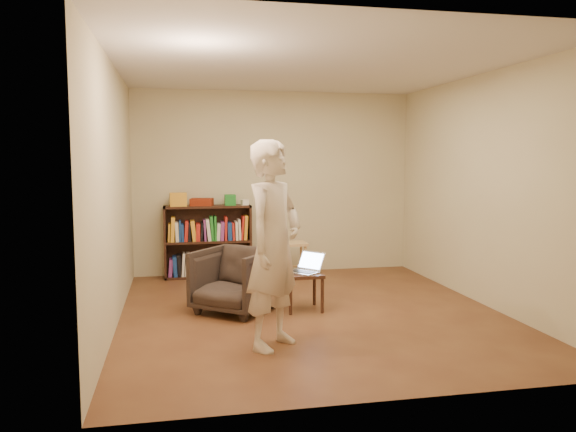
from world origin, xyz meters
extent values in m
plane|color=#4F2919|center=(0.00, 0.00, 0.00)|extent=(4.50, 4.50, 0.00)
plane|color=silver|center=(0.00, 0.00, 2.60)|extent=(4.50, 4.50, 0.00)
plane|color=beige|center=(0.00, 2.25, 1.30)|extent=(4.00, 0.00, 4.00)
plane|color=beige|center=(-2.00, 0.00, 1.30)|extent=(0.00, 4.50, 4.50)
plane|color=beige|center=(2.00, 0.00, 1.30)|extent=(0.00, 4.50, 4.50)
cube|color=black|center=(-1.56, 2.08, 0.50)|extent=(0.03, 0.30, 1.00)
cube|color=black|center=(-0.39, 2.08, 0.50)|extent=(0.03, 0.30, 1.00)
cube|color=black|center=(-0.97, 2.22, 0.50)|extent=(1.20, 0.02, 1.00)
cube|color=black|center=(-0.97, 2.08, 0.01)|extent=(1.20, 0.30, 0.03)
cube|color=black|center=(-0.97, 2.08, 0.50)|extent=(1.14, 0.30, 0.03)
cube|color=black|center=(-0.97, 2.08, 0.98)|extent=(1.20, 0.30, 0.03)
cube|color=gold|center=(-1.37, 2.05, 1.09)|extent=(0.23, 0.17, 0.18)
cube|color=maroon|center=(-1.05, 2.10, 1.05)|extent=(0.34, 0.28, 0.10)
cube|color=#217C28|center=(-0.66, 2.07, 1.07)|extent=(0.15, 0.15, 0.15)
cube|color=silver|center=(-0.45, 2.07, 1.04)|extent=(0.11, 0.11, 0.08)
cube|color=tan|center=(0.18, 1.77, 0.48)|extent=(0.34, 0.34, 0.04)
cylinder|color=tan|center=(0.05, 1.64, 0.23)|extent=(0.03, 0.03, 0.46)
cylinder|color=tan|center=(0.32, 1.64, 0.23)|extent=(0.03, 0.03, 0.46)
cylinder|color=tan|center=(0.05, 1.91, 0.23)|extent=(0.03, 0.03, 0.46)
cylinder|color=tan|center=(0.32, 1.91, 0.23)|extent=(0.03, 0.03, 0.46)
imported|color=#2F271F|center=(-0.80, 0.20, 0.35)|extent=(1.05, 1.05, 0.69)
cube|color=black|center=(-0.06, 0.14, 0.39)|extent=(0.40, 0.40, 0.04)
cylinder|color=black|center=(-0.23, -0.04, 0.19)|extent=(0.04, 0.04, 0.37)
cylinder|color=black|center=(0.11, -0.04, 0.19)|extent=(0.04, 0.04, 0.37)
cylinder|color=black|center=(-0.23, 0.31, 0.19)|extent=(0.04, 0.04, 0.37)
cylinder|color=black|center=(0.11, 0.31, 0.19)|extent=(0.04, 0.04, 0.37)
cube|color=silver|center=(-0.07, 0.12, 0.42)|extent=(0.37, 0.38, 0.02)
cube|color=black|center=(-0.07, 0.12, 0.43)|extent=(0.27, 0.28, 0.00)
cube|color=silver|center=(0.06, 0.23, 0.52)|extent=(0.30, 0.32, 0.20)
cube|color=#AFC6F5|center=(0.06, 0.23, 0.52)|extent=(0.25, 0.27, 0.16)
imported|color=beige|center=(-0.58, -0.99, 0.91)|extent=(0.77, 0.78, 1.81)
camera|label=1|loc=(-1.41, -5.73, 1.65)|focal=35.00mm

